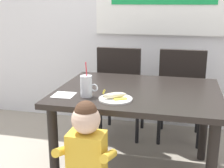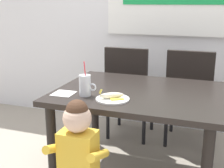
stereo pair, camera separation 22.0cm
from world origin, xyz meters
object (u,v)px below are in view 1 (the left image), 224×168
milk_cup (86,87)px  paper_napkin (64,95)px  dining_chair_right (181,91)px  dining_chair_left (121,87)px  toddler_standing (87,151)px  peeled_banana (115,96)px  snack_plate (116,99)px  dining_table (138,103)px

milk_cup → paper_napkin: (-0.17, -0.01, -0.06)m
dining_chair_right → milk_cup: (-0.65, -0.96, 0.26)m
dining_chair_left → toddler_standing: size_ratio=1.15×
peeled_banana → paper_napkin: size_ratio=1.17×
peeled_banana → paper_napkin: (-0.38, 0.02, -0.03)m
milk_cup → snack_plate: milk_cup is taller
dining_chair_right → peeled_banana: bearing=66.4°
milk_cup → paper_napkin: bearing=-175.5°
milk_cup → paper_napkin: 0.18m
milk_cup → peeled_banana: milk_cup is taller
dining_table → snack_plate: 0.32m
toddler_standing → peeled_banana: bearing=76.3°
milk_cup → dining_table: bearing=36.8°
toddler_standing → snack_plate: size_ratio=3.64×
dining_table → dining_chair_right: 0.79m
toddler_standing → paper_napkin: bearing=127.5°
toddler_standing → peeled_banana: size_ratio=4.79×
paper_napkin → toddler_standing: bearing=-52.5°
milk_cup → paper_napkin: milk_cup is taller
dining_chair_right → dining_chair_left: bearing=2.2°
snack_plate → peeled_banana: 0.03m
dining_table → dining_chair_left: size_ratio=1.27×
dining_table → snack_plate: (-0.11, -0.28, 0.11)m
toddler_standing → paper_napkin: toddler_standing is taller
milk_cup → peeled_banana: size_ratio=1.44×
peeled_banana → milk_cup: bearing=171.2°
dining_table → peeled_banana: size_ratio=7.00×
toddler_standing → paper_napkin: (-0.29, 0.38, 0.21)m
dining_chair_left → paper_napkin: dining_chair_left is taller
dining_table → milk_cup: (-0.33, -0.25, 0.17)m
dining_chair_left → dining_chair_right: size_ratio=1.00×
dining_chair_right → paper_napkin: dining_chair_right is taller
dining_chair_right → paper_napkin: bearing=50.1°
dining_chair_right → snack_plate: (-0.43, -0.99, 0.20)m
dining_chair_right → milk_cup: bearing=56.1°
dining_chair_left → paper_napkin: 0.99m
dining_chair_left → peeled_banana: (0.16, -0.97, 0.22)m
dining_chair_left → milk_cup: 0.97m
paper_napkin → peeled_banana: bearing=-3.0°
dining_chair_right → paper_napkin: (-0.81, -0.97, 0.19)m
dining_chair_right → snack_plate: 1.10m
paper_napkin → dining_chair_right: bearing=50.1°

